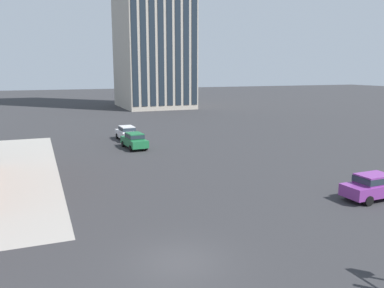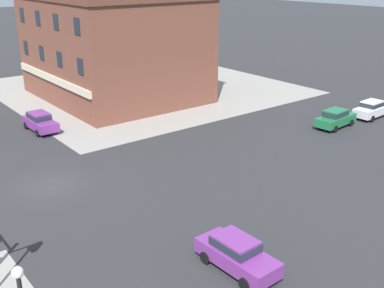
% 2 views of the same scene
% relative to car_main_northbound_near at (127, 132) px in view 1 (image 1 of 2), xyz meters
% --- Properties ---
extents(ground_plane, '(320.00, 320.00, 0.00)m').
position_rel_car_main_northbound_near_xyz_m(ground_plane, '(-4.50, -30.99, -0.92)').
color(ground_plane, '#2D2D30').
extents(car_main_northbound_near, '(2.05, 4.48, 1.68)m').
position_rel_car_main_northbound_near_xyz_m(car_main_northbound_near, '(0.00, 0.00, 0.00)').
color(car_main_northbound_near, silver).
rests_on(car_main_northbound_near, ground).
extents(car_main_southbound_far, '(4.45, 2.00, 1.68)m').
position_rel_car_main_northbound_near_xyz_m(car_main_southbound_far, '(10.13, -27.61, 0.00)').
color(car_main_southbound_far, '#7A3389').
rests_on(car_main_southbound_far, ground).
extents(car_cross_eastbound, '(2.16, 4.53, 1.68)m').
position_rel_car_main_northbound_near_xyz_m(car_cross_eastbound, '(-0.36, -5.38, 0.00)').
color(car_cross_eastbound, '#1E6B3D').
rests_on(car_cross_eastbound, ground).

